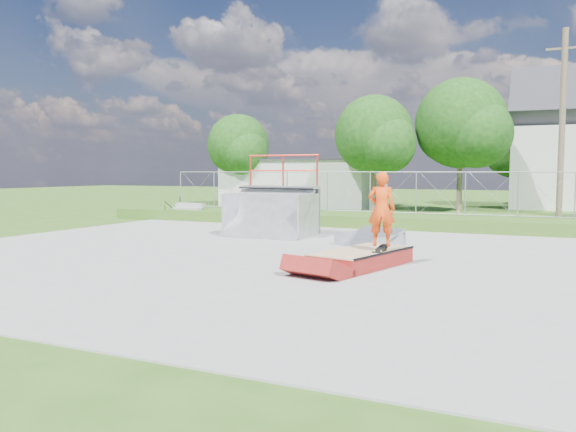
{
  "coord_description": "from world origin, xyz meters",
  "views": [
    {
      "loc": [
        6.93,
        -13.31,
        2.3
      ],
      "look_at": [
        0.65,
        0.42,
        1.1
      ],
      "focal_mm": 35.0,
      "sensor_mm": 36.0,
      "label": 1
    }
  ],
  "objects_px": {
    "grind_box": "(361,259)",
    "flat_bank_ramp": "(369,238)",
    "quarter_pipe": "(270,195)",
    "skater": "(381,212)"
  },
  "relations": [
    {
      "from": "grind_box",
      "to": "flat_bank_ramp",
      "type": "height_order",
      "value": "flat_bank_ramp"
    },
    {
      "from": "grind_box",
      "to": "skater",
      "type": "distance_m",
      "value": 1.23
    },
    {
      "from": "quarter_pipe",
      "to": "flat_bank_ramp",
      "type": "relative_size",
      "value": 1.75
    },
    {
      "from": "quarter_pipe",
      "to": "skater",
      "type": "height_order",
      "value": "quarter_pipe"
    },
    {
      "from": "grind_box",
      "to": "quarter_pipe",
      "type": "height_order",
      "value": "quarter_pipe"
    },
    {
      "from": "skater",
      "to": "grind_box",
      "type": "bearing_deg",
      "value": 1.92
    },
    {
      "from": "grind_box",
      "to": "flat_bank_ramp",
      "type": "xyz_separation_m",
      "value": [
        -0.94,
        3.88,
        0.03
      ]
    },
    {
      "from": "skater",
      "to": "quarter_pipe",
      "type": "bearing_deg",
      "value": -52.01
    },
    {
      "from": "grind_box",
      "to": "skater",
      "type": "bearing_deg",
      "value": 26.83
    },
    {
      "from": "flat_bank_ramp",
      "to": "skater",
      "type": "height_order",
      "value": "skater"
    }
  ]
}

